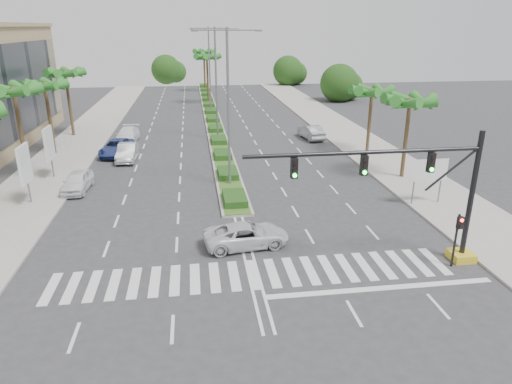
% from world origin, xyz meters
% --- Properties ---
extents(ground, '(160.00, 160.00, 0.00)m').
position_xyz_m(ground, '(0.00, 0.00, 0.00)').
color(ground, '#333335').
rests_on(ground, ground).
extents(footpath_right, '(6.00, 120.00, 0.15)m').
position_xyz_m(footpath_right, '(15.20, 20.00, 0.07)').
color(footpath_right, gray).
rests_on(footpath_right, ground).
extents(footpath_left, '(6.00, 120.00, 0.15)m').
position_xyz_m(footpath_left, '(-15.20, 20.00, 0.07)').
color(footpath_left, gray).
rests_on(footpath_left, ground).
extents(median, '(2.20, 75.00, 0.20)m').
position_xyz_m(median, '(0.00, 45.00, 0.10)').
color(median, gray).
rests_on(median, ground).
extents(median_grass, '(1.80, 75.00, 0.04)m').
position_xyz_m(median_grass, '(0.00, 45.00, 0.22)').
color(median_grass, '#3A6321').
rests_on(median_grass, median).
extents(signal_gantry, '(12.60, 1.20, 7.20)m').
position_xyz_m(signal_gantry, '(9.27, -0.00, 3.46)').
color(signal_gantry, gold).
rests_on(signal_gantry, ground).
extents(pedestrian_signal, '(0.28, 0.36, 3.00)m').
position_xyz_m(pedestrian_signal, '(10.60, -0.68, 2.04)').
color(pedestrian_signal, black).
rests_on(pedestrian_signal, ground).
extents(direction_sign, '(2.70, 0.11, 3.40)m').
position_xyz_m(direction_sign, '(13.50, 7.99, 2.45)').
color(direction_sign, slate).
rests_on(direction_sign, ground).
extents(billboard_near, '(0.18, 2.10, 4.35)m').
position_xyz_m(billboard_near, '(-14.50, 12.00, 2.96)').
color(billboard_near, slate).
rests_on(billboard_near, ground).
extents(billboard_far, '(0.18, 2.10, 4.35)m').
position_xyz_m(billboard_far, '(-14.50, 18.00, 2.96)').
color(billboard_far, slate).
rests_on(billboard_far, ground).
extents(palm_left_mid, '(4.57, 4.68, 7.95)m').
position_xyz_m(palm_left_mid, '(-16.50, 18.00, 7.08)').
color(palm_left_mid, brown).
rests_on(palm_left_mid, ground).
extents(palm_left_far, '(4.57, 4.68, 7.35)m').
position_xyz_m(palm_left_far, '(-16.50, 26.00, 6.50)').
color(palm_left_far, brown).
rests_on(palm_left_far, ground).
extents(palm_left_end, '(4.57, 4.68, 7.75)m').
position_xyz_m(palm_left_end, '(-16.50, 34.00, 6.88)').
color(palm_left_end, brown).
rests_on(palm_left_end, ground).
extents(palm_right_near, '(4.57, 4.68, 7.05)m').
position_xyz_m(palm_right_near, '(14.50, 14.00, 6.20)').
color(palm_right_near, brown).
rests_on(palm_right_near, ground).
extents(palm_right_far, '(4.57, 4.68, 6.75)m').
position_xyz_m(palm_right_far, '(14.50, 22.00, 5.91)').
color(palm_right_far, brown).
rests_on(palm_right_far, ground).
extents(palm_median_a, '(4.57, 4.68, 8.05)m').
position_xyz_m(palm_median_a, '(0.00, 55.00, 7.17)').
color(palm_median_a, brown).
rests_on(palm_median_a, ground).
extents(palm_median_b, '(4.57, 4.68, 8.05)m').
position_xyz_m(palm_median_b, '(0.00, 70.00, 7.17)').
color(palm_median_b, brown).
rests_on(palm_median_b, ground).
extents(streetlight_near, '(5.10, 0.25, 12.00)m').
position_xyz_m(streetlight_near, '(0.00, 14.00, 6.81)').
color(streetlight_near, slate).
rests_on(streetlight_near, ground).
extents(streetlight_mid, '(5.10, 0.25, 12.00)m').
position_xyz_m(streetlight_mid, '(0.00, 30.00, 6.81)').
color(streetlight_mid, slate).
rests_on(streetlight_mid, ground).
extents(streetlight_far, '(5.10, 0.25, 12.00)m').
position_xyz_m(streetlight_far, '(0.00, 46.00, 6.81)').
color(streetlight_far, slate).
rests_on(streetlight_far, ground).
extents(car_parked_a, '(2.03, 4.51, 1.50)m').
position_xyz_m(car_parked_a, '(-11.80, 14.49, 0.75)').
color(car_parked_a, white).
rests_on(car_parked_a, ground).
extents(car_parked_b, '(1.74, 4.81, 1.58)m').
position_xyz_m(car_parked_b, '(-9.02, 22.83, 0.79)').
color(car_parked_b, silver).
rests_on(car_parked_b, ground).
extents(car_parked_c, '(3.13, 5.73, 1.52)m').
position_xyz_m(car_parked_c, '(-10.29, 24.86, 0.76)').
color(car_parked_c, navy).
rests_on(car_parked_c, ground).
extents(car_parked_d, '(2.54, 5.42, 1.53)m').
position_xyz_m(car_parked_d, '(-9.91, 30.31, 0.77)').
color(car_parked_d, white).
rests_on(car_parked_d, ground).
extents(car_crossing, '(5.18, 2.85, 1.37)m').
position_xyz_m(car_crossing, '(0.04, 3.30, 0.69)').
color(car_crossing, silver).
rests_on(car_crossing, ground).
extents(car_right, '(2.31, 4.98, 1.58)m').
position_xyz_m(car_right, '(10.48, 28.88, 0.79)').
color(car_right, '#A1A2A6').
rests_on(car_right, ground).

